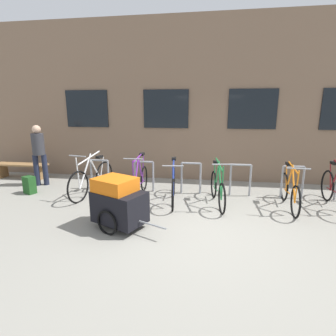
{
  "coord_description": "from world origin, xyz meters",
  "views": [
    {
      "loc": [
        0.04,
        -4.52,
        2.16
      ],
      "look_at": [
        -0.9,
        1.6,
        0.7
      ],
      "focal_mm": 28.42,
      "sensor_mm": 36.0,
      "label": 1
    }
  ],
  "objects_px": {
    "bicycle_blue": "(173,185)",
    "bicycle_maroon": "(336,190)",
    "backpack": "(29,185)",
    "bike_trailer": "(119,202)",
    "bicycle_white": "(92,179)",
    "wooden_bench": "(21,167)",
    "bicycle_orange": "(290,191)",
    "person_by_bench": "(39,151)",
    "bicycle_purple": "(139,182)",
    "bicycle_green": "(218,188)"
  },
  "relations": [
    {
      "from": "bicycle_white",
      "to": "wooden_bench",
      "type": "xyz_separation_m",
      "value": [
        -2.79,
        1.15,
        -0.07
      ]
    },
    {
      "from": "bicycle_orange",
      "to": "person_by_bench",
      "type": "relative_size",
      "value": 1.02
    },
    {
      "from": "bicycle_purple",
      "to": "bicycle_orange",
      "type": "bearing_deg",
      "value": -3.11
    },
    {
      "from": "bicycle_green",
      "to": "person_by_bench",
      "type": "xyz_separation_m",
      "value": [
        -4.79,
        0.76,
        0.59
      ]
    },
    {
      "from": "bicycle_maroon",
      "to": "bike_trailer",
      "type": "height_order",
      "value": "bicycle_maroon"
    },
    {
      "from": "bicycle_maroon",
      "to": "bike_trailer",
      "type": "xyz_separation_m",
      "value": [
        -4.31,
        -1.63,
        0.08
      ]
    },
    {
      "from": "person_by_bench",
      "to": "bicycle_maroon",
      "type": "bearing_deg",
      "value": -4.51
    },
    {
      "from": "bicycle_white",
      "to": "bicycle_maroon",
      "type": "height_order",
      "value": "bicycle_white"
    },
    {
      "from": "bicycle_purple",
      "to": "backpack",
      "type": "xyz_separation_m",
      "value": [
        -2.8,
        -0.17,
        -0.16
      ]
    },
    {
      "from": "bike_trailer",
      "to": "bicycle_maroon",
      "type": "bearing_deg",
      "value": 20.69
    },
    {
      "from": "bicycle_blue",
      "to": "bicycle_purple",
      "type": "height_order",
      "value": "bicycle_purple"
    },
    {
      "from": "bicycle_orange",
      "to": "bicycle_blue",
      "type": "relative_size",
      "value": 0.98
    },
    {
      "from": "bike_trailer",
      "to": "wooden_bench",
      "type": "bearing_deg",
      "value": 145.48
    },
    {
      "from": "bicycle_orange",
      "to": "bike_trailer",
      "type": "xyz_separation_m",
      "value": [
        -3.32,
        -1.47,
        0.11
      ]
    },
    {
      "from": "bicycle_maroon",
      "to": "bicycle_green",
      "type": "xyz_separation_m",
      "value": [
        -2.52,
        -0.19,
        -0.02
      ]
    },
    {
      "from": "bicycle_maroon",
      "to": "backpack",
      "type": "distance_m",
      "value": 7.17
    },
    {
      "from": "person_by_bench",
      "to": "backpack",
      "type": "height_order",
      "value": "person_by_bench"
    },
    {
      "from": "bike_trailer",
      "to": "bicycle_blue",
      "type": "bearing_deg",
      "value": 61.81
    },
    {
      "from": "bicycle_orange",
      "to": "backpack",
      "type": "bearing_deg",
      "value": 179.88
    },
    {
      "from": "bicycle_orange",
      "to": "bicycle_green",
      "type": "bearing_deg",
      "value": -178.86
    },
    {
      "from": "bicycle_white",
      "to": "bicycle_maroon",
      "type": "distance_m",
      "value": 5.54
    },
    {
      "from": "bicycle_white",
      "to": "wooden_bench",
      "type": "relative_size",
      "value": 1.11
    },
    {
      "from": "bicycle_maroon",
      "to": "person_by_bench",
      "type": "relative_size",
      "value": 1.04
    },
    {
      "from": "bicycle_white",
      "to": "person_by_bench",
      "type": "height_order",
      "value": "person_by_bench"
    },
    {
      "from": "bicycle_maroon",
      "to": "wooden_bench",
      "type": "xyz_separation_m",
      "value": [
        -8.34,
        1.14,
        -0.06
      ]
    },
    {
      "from": "bicycle_maroon",
      "to": "bike_trailer",
      "type": "distance_m",
      "value": 4.61
    },
    {
      "from": "bicycle_blue",
      "to": "bicycle_green",
      "type": "xyz_separation_m",
      "value": [
        1.0,
        -0.04,
        -0.01
      ]
    },
    {
      "from": "wooden_bench",
      "to": "person_by_bench",
      "type": "bearing_deg",
      "value": -28.75
    },
    {
      "from": "bicycle_orange",
      "to": "backpack",
      "type": "xyz_separation_m",
      "value": [
        -6.18,
        0.01,
        -0.15
      ]
    },
    {
      "from": "wooden_bench",
      "to": "backpack",
      "type": "xyz_separation_m",
      "value": [
        1.17,
        -1.28,
        -0.11
      ]
    },
    {
      "from": "bicycle_green",
      "to": "backpack",
      "type": "bearing_deg",
      "value": 179.47
    },
    {
      "from": "bicycle_maroon",
      "to": "person_by_bench",
      "type": "xyz_separation_m",
      "value": [
        -7.3,
        0.58,
        0.56
      ]
    },
    {
      "from": "bicycle_purple",
      "to": "backpack",
      "type": "distance_m",
      "value": 2.81
    },
    {
      "from": "bicycle_orange",
      "to": "bicycle_white",
      "type": "relative_size",
      "value": 0.94
    },
    {
      "from": "backpack",
      "to": "bike_trailer",
      "type": "bearing_deg",
      "value": -5.22
    },
    {
      "from": "bicycle_blue",
      "to": "bike_trailer",
      "type": "distance_m",
      "value": 1.68
    },
    {
      "from": "bicycle_orange",
      "to": "bike_trailer",
      "type": "relative_size",
      "value": 1.16
    },
    {
      "from": "bicycle_purple",
      "to": "bicycle_maroon",
      "type": "bearing_deg",
      "value": -0.38
    },
    {
      "from": "bike_trailer",
      "to": "person_by_bench",
      "type": "xyz_separation_m",
      "value": [
        -3.0,
        2.2,
        0.48
      ]
    },
    {
      "from": "bicycle_orange",
      "to": "bicycle_maroon",
      "type": "relative_size",
      "value": 0.98
    },
    {
      "from": "bicycle_maroon",
      "to": "person_by_bench",
      "type": "height_order",
      "value": "person_by_bench"
    },
    {
      "from": "bicycle_white",
      "to": "bicycle_purple",
      "type": "distance_m",
      "value": 1.18
    },
    {
      "from": "bike_trailer",
      "to": "person_by_bench",
      "type": "bearing_deg",
      "value": 143.66
    },
    {
      "from": "bicycle_maroon",
      "to": "backpack",
      "type": "bearing_deg",
      "value": -178.86
    },
    {
      "from": "bicycle_green",
      "to": "bicycle_maroon",
      "type": "bearing_deg",
      "value": 4.21
    },
    {
      "from": "bicycle_green",
      "to": "backpack",
      "type": "xyz_separation_m",
      "value": [
        -4.65,
        0.04,
        -0.15
      ]
    },
    {
      "from": "bicycle_blue",
      "to": "backpack",
      "type": "bearing_deg",
      "value": 179.92
    },
    {
      "from": "bicycle_white",
      "to": "bicycle_green",
      "type": "bearing_deg",
      "value": -3.4
    },
    {
      "from": "bicycle_purple",
      "to": "person_by_bench",
      "type": "xyz_separation_m",
      "value": [
        -2.94,
        0.55,
        0.58
      ]
    },
    {
      "from": "bicycle_blue",
      "to": "bicycle_maroon",
      "type": "relative_size",
      "value": 1.0
    }
  ]
}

